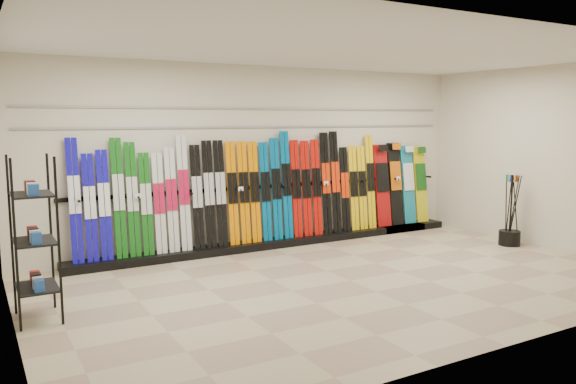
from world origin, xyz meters
TOP-DOWN VIEW (x-y plane):
  - floor at (0.00, 0.00)m, footprint 8.00×8.00m
  - back_wall at (0.00, 2.50)m, footprint 8.00×0.00m
  - left_wall at (-4.00, 0.00)m, footprint 0.00×5.00m
  - right_wall at (4.00, 0.00)m, footprint 0.00×5.00m
  - ceiling at (0.00, 0.00)m, footprint 8.00×8.00m
  - ski_rack_base at (0.22, 2.28)m, footprint 8.00×0.40m
  - skis at (-0.45, 2.32)m, footprint 5.36×0.22m
  - snowboards at (2.91, 2.36)m, footprint 1.26×0.24m
  - accessory_rack at (-3.75, 0.51)m, footprint 0.40×0.60m
  - pole_bin at (3.60, 0.37)m, footprint 0.35×0.35m
  - ski_poles at (3.63, 0.39)m, footprint 0.26×0.24m
  - slatwall_rail_0 at (0.00, 2.48)m, footprint 7.60×0.02m
  - slatwall_rail_1 at (0.00, 2.48)m, footprint 7.60×0.02m

SIDE VIEW (x-z plane):
  - floor at x=0.00m, z-range 0.00..0.00m
  - ski_rack_base at x=0.22m, z-range 0.00..0.12m
  - pole_bin at x=3.60m, z-range 0.00..0.25m
  - ski_poles at x=3.63m, z-range 0.02..1.20m
  - snowboards at x=2.91m, z-range 0.10..1.66m
  - accessory_rack at x=-3.75m, z-range 0.00..1.76m
  - skis at x=-0.45m, z-range 0.04..1.85m
  - back_wall at x=0.00m, z-range -2.50..5.50m
  - left_wall at x=-4.00m, z-range -1.00..4.00m
  - right_wall at x=4.00m, z-range -1.00..4.00m
  - slatwall_rail_0 at x=0.00m, z-range 1.98..2.02m
  - slatwall_rail_1 at x=0.00m, z-range 2.28..2.31m
  - ceiling at x=0.00m, z-range 3.00..3.00m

